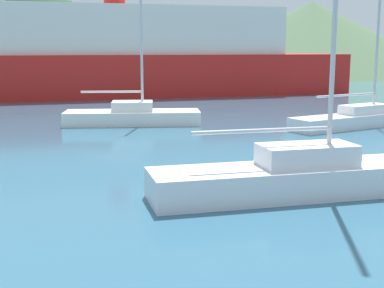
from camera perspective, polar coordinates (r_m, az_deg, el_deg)
name	(u,v)px	position (r m, az deg, el deg)	size (l,w,h in m)	color
sailboat_inner	(133,115)	(25.21, -6.35, 3.08)	(6.38, 2.30, 7.97)	white
sailboat_middle	(306,173)	(13.34, 12.10, -3.08)	(7.85, 2.48, 11.47)	silver
sailboat_outer	(364,116)	(25.68, 17.88, 2.84)	(7.90, 4.43, 10.96)	white
ferry_distant	(116,57)	(40.40, -8.13, 9.15)	(36.02, 11.02, 8.13)	red
hill_central	(40,23)	(79.23, -15.87, 12.33)	(31.12, 31.12, 13.93)	#38563D
hill_east	(310,37)	(79.40, 12.53, 11.04)	(40.23, 40.23, 9.99)	#4C6647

